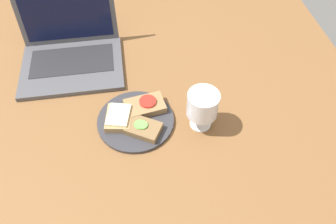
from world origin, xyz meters
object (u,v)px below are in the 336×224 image
(wine_glass, at_px, (203,106))
(sandwich_with_cucumber, at_px, (143,128))
(plate, at_px, (136,121))
(sandwich_with_cheese, at_px, (119,117))
(laptop, at_px, (71,50))
(sandwich_with_tomato, at_px, (144,106))

(wine_glass, bearing_deg, sandwich_with_cucumber, -177.61)
(plate, height_order, sandwich_with_cucumber, sandwich_with_cucumber)
(sandwich_with_cheese, distance_m, wine_glass, 0.24)
(sandwich_with_cucumber, bearing_deg, laptop, 121.29)
(plate, bearing_deg, sandwich_with_cheese, 174.39)
(sandwich_with_tomato, distance_m, sandwich_with_cheese, 0.08)
(plate, distance_m, sandwich_with_cucumber, 0.05)
(wine_glass, bearing_deg, laptop, 138.11)
(sandwich_with_tomato, height_order, laptop, laptop)
(sandwich_with_cucumber, xyz_separation_m, sandwich_with_cheese, (-0.07, 0.05, 0.00))
(wine_glass, relative_size, laptop, 0.37)
(sandwich_with_cucumber, bearing_deg, wine_glass, 2.39)
(plate, xyz_separation_m, laptop, (-0.19, 0.30, 0.04))
(sandwich_with_cheese, xyz_separation_m, wine_glass, (0.23, -0.04, 0.06))
(sandwich_with_cucumber, height_order, laptop, laptop)
(sandwich_with_cheese, bearing_deg, sandwich_with_tomato, 24.31)
(plate, xyz_separation_m, sandwich_with_cucumber, (0.02, -0.04, 0.02))
(laptop, bearing_deg, sandwich_with_cheese, -64.25)
(plate, height_order, sandwich_with_cheese, sandwich_with_cheese)
(laptop, bearing_deg, wine_glass, -41.89)
(plate, relative_size, wine_glass, 1.79)
(sandwich_with_tomato, bearing_deg, plate, -126.42)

